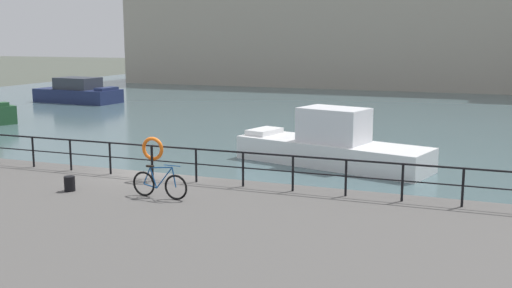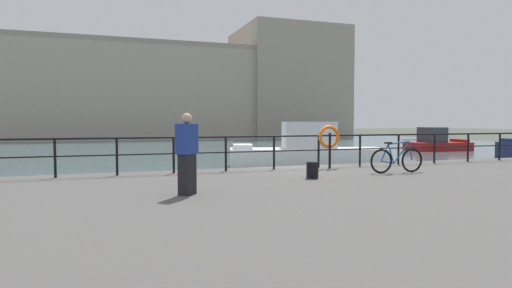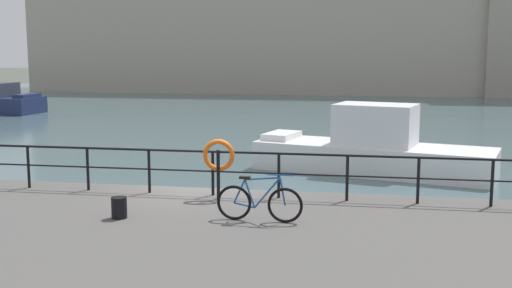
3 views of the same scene
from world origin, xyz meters
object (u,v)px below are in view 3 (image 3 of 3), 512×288
harbor_building (393,22)px  life_ring_stand (219,157)px  mooring_bollard (119,208)px  moored_harbor_tender (372,150)px  parked_bicycle (259,203)px

harbor_building → life_ring_stand: size_ratio=43.40×
harbor_building → mooring_bollard: 56.27m
moored_harbor_tender → life_ring_stand: bearing=83.4°
life_ring_stand → moored_harbor_tender: bearing=68.2°
mooring_bollard → parked_bicycle: bearing=4.9°
parked_bicycle → life_ring_stand: life_ring_stand is taller
harbor_building → parked_bicycle: harbor_building is taller
moored_harbor_tender → parked_bicycle: 10.93m
life_ring_stand → mooring_bollard: bearing=-128.5°
moored_harbor_tender → life_ring_stand: moored_harbor_tender is taller
harbor_building → life_ring_stand: 53.99m
harbor_building → parked_bicycle: bearing=-94.5°
moored_harbor_tender → mooring_bollard: (-5.18, -10.92, 0.37)m
harbor_building → mooring_bollard: size_ratio=137.80×
harbor_building → life_ring_stand: (-5.63, -53.45, -5.11)m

